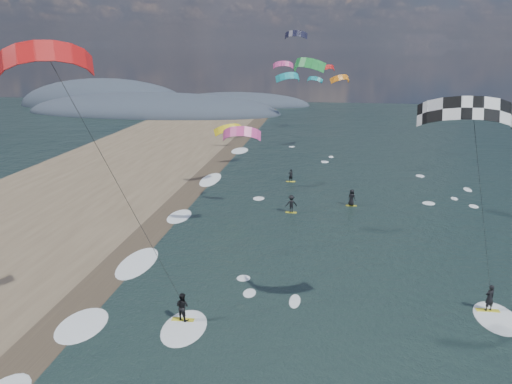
# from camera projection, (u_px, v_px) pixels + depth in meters

# --- Properties ---
(wet_sand_strip) EXTENTS (3.00, 240.00, 0.00)m
(wet_sand_strip) POSITION_uv_depth(u_px,v_px,m) (92.00, 292.00, 33.83)
(wet_sand_strip) COLOR #382D23
(wet_sand_strip) RESTS_ON ground
(coastal_hills) EXTENTS (80.00, 41.00, 15.00)m
(coastal_hills) POSITION_uv_depth(u_px,v_px,m) (145.00, 109.00, 131.29)
(coastal_hills) COLOR #3D4756
(coastal_hills) RESTS_ON ground
(kitesurfer_near_a) EXTENTS (7.80, 8.40, 14.45)m
(kitesurfer_near_a) POSITION_uv_depth(u_px,v_px,m) (478.00, 158.00, 24.10)
(kitesurfer_near_a) COLOR gold
(kitesurfer_near_a) RESTS_ON ground
(kitesurfer_near_b) EXTENTS (7.20, 9.03, 16.74)m
(kitesurfer_near_b) POSITION_uv_depth(u_px,v_px,m) (98.00, 154.00, 23.47)
(kitesurfer_near_b) COLOR gold
(kitesurfer_near_b) RESTS_ON ground
(far_kitesurfers) EXTENTS (8.14, 12.48, 1.83)m
(far_kitesurfers) POSITION_uv_depth(u_px,v_px,m) (311.00, 197.00, 51.85)
(far_kitesurfers) COLOR gold
(far_kitesurfers) RESTS_ON ground
(bg_kite_field) EXTENTS (16.26, 73.35, 11.74)m
(bg_kite_field) POSITION_uv_depth(u_px,v_px,m) (300.00, 75.00, 72.24)
(bg_kite_field) COLOR teal
(bg_kite_field) RESTS_ON ground
(shoreline_surf) EXTENTS (2.40, 79.40, 0.11)m
(shoreline_surf) POSITION_uv_depth(u_px,v_px,m) (135.00, 264.00, 38.17)
(shoreline_surf) COLOR white
(shoreline_surf) RESTS_ON ground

